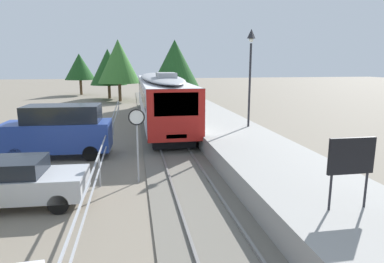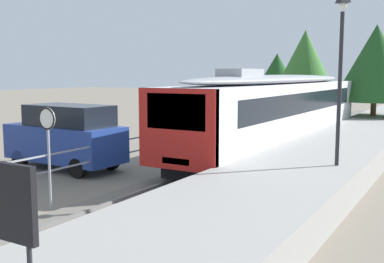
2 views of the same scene
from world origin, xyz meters
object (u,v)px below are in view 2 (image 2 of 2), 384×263
(platform_lamp_mid_platform, at_px, (341,42))
(speed_limit_sign, at_px, (47,133))
(commuter_train, at_px, (280,106))
(parked_van_blue, at_px, (66,136))

(platform_lamp_mid_platform, height_order, speed_limit_sign, platform_lamp_mid_platform)
(commuter_train, xyz_separation_m, parked_van_blue, (-5.52, -8.66, -0.85))
(commuter_train, distance_m, speed_limit_sign, 12.95)
(commuter_train, bearing_deg, platform_lamp_mid_platform, -58.41)
(commuter_train, relative_size, parked_van_blue, 3.83)
(platform_lamp_mid_platform, relative_size, speed_limit_sign, 1.91)
(platform_lamp_mid_platform, relative_size, parked_van_blue, 1.07)
(speed_limit_sign, bearing_deg, commuter_train, 81.53)
(parked_van_blue, bearing_deg, speed_limit_sign, -48.96)
(platform_lamp_mid_platform, xyz_separation_m, parked_van_blue, (-9.93, -1.48, -3.33))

